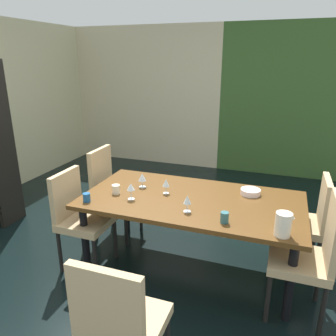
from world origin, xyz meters
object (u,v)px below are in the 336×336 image
pitcher_near_shelf (283,224)px  wine_glass_corner (187,200)px  chair_right_near (312,252)px  cup_rear (224,217)px  chair_left_far (111,188)px  dining_table (192,205)px  wine_glass_near_window (166,183)px  serving_bowl_right (250,192)px  wine_glass_east (142,177)px  chair_head_near (119,323)px  chair_right_far (307,219)px  chair_left_near (79,214)px  cup_south (116,189)px  cup_front (87,197)px  wine_glass_left (131,187)px

pitcher_near_shelf → wine_glass_corner: bearing=169.5°
chair_right_near → cup_rear: chair_right_near is taller
chair_left_far → dining_table: bearing=73.0°
wine_glass_near_window → serving_bowl_right: 0.80m
wine_glass_east → cup_rear: (0.90, -0.47, -0.06)m
chair_head_near → chair_right_near: bearing=45.9°
wine_glass_corner → pitcher_near_shelf: 0.77m
chair_right_far → chair_left_near: chair_left_near is taller
chair_head_near → cup_south: (-0.69, 1.26, 0.22)m
chair_right_far → chair_right_near: 0.63m
chair_left_far → cup_south: chair_left_far is taller
cup_south → pitcher_near_shelf: bearing=-10.7°
serving_bowl_right → pitcher_near_shelf: pitcher_near_shelf is taller
dining_table → pitcher_near_shelf: 0.91m
chair_right_near → chair_left_near: 2.05m
wine_glass_corner → cup_south: wine_glass_corner is taller
dining_table → wine_glass_corner: wine_glass_corner is taller
chair_head_near → wine_glass_near_window: 1.47m
wine_glass_corner → serving_bowl_right: bearing=50.3°
wine_glass_near_window → chair_left_far: bearing=159.6°
wine_glass_east → cup_front: 0.59m
chair_right_near → wine_glass_left: (-1.54, 0.11, 0.27)m
chair_head_near → cup_front: bearing=129.8°
dining_table → cup_rear: (0.37, -0.36, 0.11)m
wine_glass_corner → cup_south: size_ratio=1.71×
chair_head_near → chair_left_near: 1.47m
chair_right_near → wine_glass_corner: (-0.99, 0.04, 0.26)m
wine_glass_east → pitcher_near_shelf: pitcher_near_shelf is taller
chair_right_near → cup_south: bearing=84.0°
chair_left_near → wine_glass_corner: (1.06, 0.04, 0.29)m
dining_table → wine_glass_near_window: size_ratio=13.74×
chair_head_near → cup_front: (-0.84, 1.01, 0.21)m
chair_right_far → wine_glass_east: 1.60m
chair_right_far → wine_glass_east: chair_right_far is taller
chair_right_near → chair_left_far: size_ratio=1.02×
dining_table → wine_glass_near_window: (-0.26, 0.03, 0.17)m
chair_left_near → serving_bowl_right: chair_left_near is taller
chair_left_near → wine_glass_corner: bearing=92.0°
chair_right_near → chair_right_far: bearing=0.7°
chair_head_near → dining_table: bearing=89.1°
dining_table → pitcher_near_shelf: bearing=-27.7°
chair_right_far → chair_left_far: (-2.04, 0.00, 0.02)m
chair_head_near → wine_glass_near_window: chair_head_near is taller
chair_left_far → cup_front: size_ratio=12.78×
chair_right_near → pitcher_near_shelf: 0.35m
cup_front → chair_right_far: bearing=20.3°
wine_glass_corner → chair_right_far: bearing=31.1°
chair_head_near → chair_left_near: size_ratio=1.03×
chair_left_near → serving_bowl_right: size_ratio=5.11×
wine_glass_near_window → wine_glass_left: bearing=-137.4°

